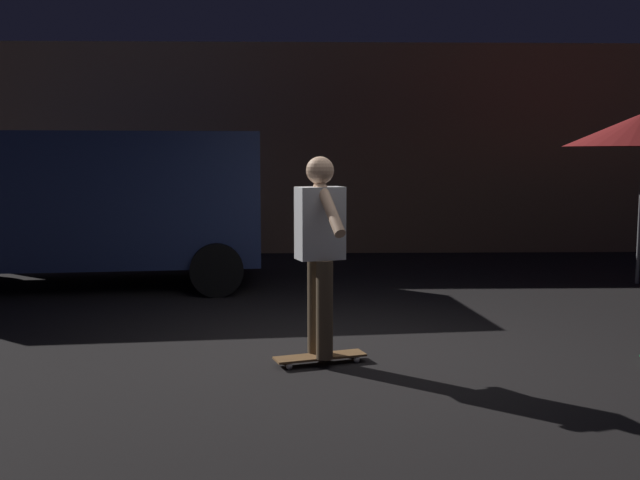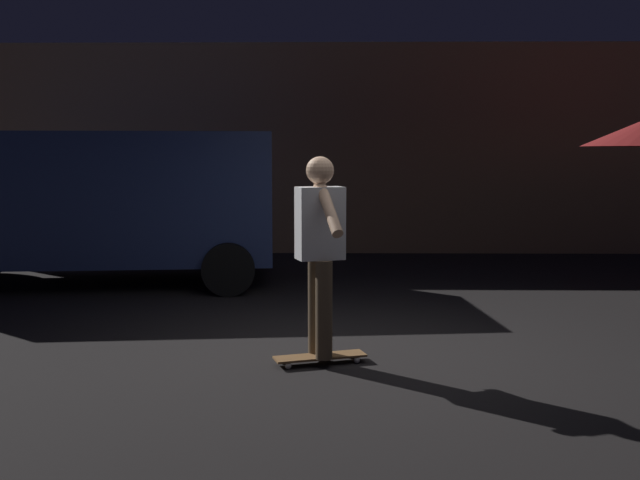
# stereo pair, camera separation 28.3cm
# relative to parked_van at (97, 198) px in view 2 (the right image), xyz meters

# --- Properties ---
(ground_plane) EXTENTS (28.00, 28.00, 0.00)m
(ground_plane) POSITION_rel_parked_van_xyz_m (3.30, -3.54, -1.16)
(ground_plane) COLOR black
(low_building) EXTENTS (13.71, 3.69, 3.65)m
(low_building) POSITION_rel_parked_van_xyz_m (2.72, 5.08, 0.67)
(low_building) COLOR #AD7F56
(low_building) RESTS_ON ground_plane
(parked_van) EXTENTS (4.78, 2.63, 2.03)m
(parked_van) POSITION_rel_parked_van_xyz_m (0.00, 0.00, 0.00)
(parked_van) COLOR navy
(parked_van) RESTS_ON ground_plane
(skateboard_ridden) EXTENTS (0.80, 0.43, 0.07)m
(skateboard_ridden) POSITION_rel_parked_van_xyz_m (3.05, -3.85, -1.11)
(skateboard_ridden) COLOR olive
(skateboard_ridden) RESTS_ON ground_plane
(skater) EXTENTS (0.43, 0.96, 1.67)m
(skater) POSITION_rel_parked_van_xyz_m (3.05, -3.85, -0.12)
(skater) COLOR brown
(skater) RESTS_ON skateboard_ridden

